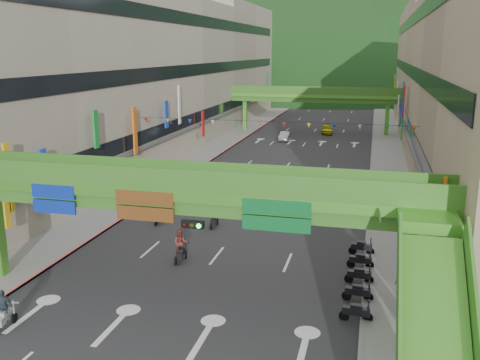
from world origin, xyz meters
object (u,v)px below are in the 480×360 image
(scooter_rider_mid, at_px, (180,245))
(car_yellow, at_px, (327,129))
(overpass_near, at_px, (195,207))
(scooter_rider_near, at_px, (214,215))
(pedestrian_red, at_px, (407,192))
(car_silver, at_px, (285,136))

(scooter_rider_mid, bearing_deg, car_yellow, 85.78)
(overpass_near, height_order, scooter_rider_near, overpass_near)
(overpass_near, height_order, car_yellow, overpass_near)
(pedestrian_red, bearing_deg, car_silver, 94.73)
(scooter_rider_mid, height_order, car_yellow, scooter_rider_mid)
(scooter_rider_mid, bearing_deg, car_silver, 91.52)
(overpass_near, relative_size, pedestrian_red, 14.87)
(car_yellow, relative_size, pedestrian_red, 2.20)
(scooter_rider_mid, bearing_deg, scooter_rider_near, 89.27)
(overpass_near, distance_m, car_silver, 51.56)
(scooter_rider_near, distance_m, pedestrian_red, 17.36)
(car_yellow, distance_m, pedestrian_red, 38.34)
(scooter_rider_near, bearing_deg, overpass_near, -77.22)
(car_silver, relative_size, car_yellow, 0.93)
(scooter_rider_near, bearing_deg, car_silver, 91.91)
(overpass_near, distance_m, scooter_rider_mid, 7.22)
(scooter_rider_mid, distance_m, car_silver, 46.02)
(scooter_rider_mid, xyz_separation_m, car_silver, (-1.22, 46.00, -0.43))
(scooter_rider_near, relative_size, car_silver, 0.51)
(car_yellow, bearing_deg, overpass_near, -98.27)
(overpass_near, height_order, pedestrian_red, overpass_near)
(overpass_near, distance_m, scooter_rider_near, 12.98)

